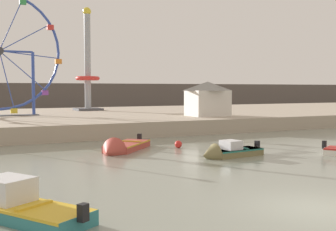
{
  "coord_description": "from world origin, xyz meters",
  "views": [
    {
      "loc": [
        -9.39,
        -9.2,
        3.55
      ],
      "look_at": [
        1.06,
        12.38,
        2.04
      ],
      "focal_mm": 45.55,
      "sensor_mm": 36.0,
      "label": 1
    }
  ],
  "objects_px": {
    "motorboat_olive_wood": "(227,152)",
    "mooring_buoy_orange": "(178,144)",
    "drop_tower_steel_tower": "(88,72)",
    "carnival_booth_white_ticket": "(208,98)",
    "motorboat_faded_red": "(120,148)"
  },
  "relations": [
    {
      "from": "motorboat_olive_wood",
      "to": "mooring_buoy_orange",
      "type": "height_order",
      "value": "motorboat_olive_wood"
    },
    {
      "from": "drop_tower_steel_tower",
      "to": "mooring_buoy_orange",
      "type": "height_order",
      "value": "drop_tower_steel_tower"
    },
    {
      "from": "motorboat_olive_wood",
      "to": "mooring_buoy_orange",
      "type": "distance_m",
      "value": 4.18
    },
    {
      "from": "motorboat_olive_wood",
      "to": "carnival_booth_white_ticket",
      "type": "bearing_deg",
      "value": -123.77
    },
    {
      "from": "motorboat_olive_wood",
      "to": "drop_tower_steel_tower",
      "type": "height_order",
      "value": "drop_tower_steel_tower"
    },
    {
      "from": "drop_tower_steel_tower",
      "to": "carnival_booth_white_ticket",
      "type": "xyz_separation_m",
      "value": [
        6.89,
        -14.3,
        -2.71
      ]
    },
    {
      "from": "carnival_booth_white_ticket",
      "to": "mooring_buoy_orange",
      "type": "bearing_deg",
      "value": -129.99
    },
    {
      "from": "carnival_booth_white_ticket",
      "to": "motorboat_faded_red",
      "type": "bearing_deg",
      "value": -140.86
    },
    {
      "from": "motorboat_faded_red",
      "to": "motorboat_olive_wood",
      "type": "bearing_deg",
      "value": 89.3
    },
    {
      "from": "motorboat_olive_wood",
      "to": "drop_tower_steel_tower",
      "type": "bearing_deg",
      "value": -96.93
    },
    {
      "from": "motorboat_faded_red",
      "to": "drop_tower_steel_tower",
      "type": "xyz_separation_m",
      "value": [
        4.68,
        24.01,
        5.22
      ]
    },
    {
      "from": "carnival_booth_white_ticket",
      "to": "mooring_buoy_orange",
      "type": "relative_size",
      "value": 8.53
    },
    {
      "from": "motorboat_olive_wood",
      "to": "carnival_booth_white_ticket",
      "type": "relative_size",
      "value": 1.03
    },
    {
      "from": "carnival_booth_white_ticket",
      "to": "motorboat_olive_wood",
      "type": "bearing_deg",
      "value": -118.37
    },
    {
      "from": "motorboat_olive_wood",
      "to": "motorboat_faded_red",
      "type": "bearing_deg",
      "value": -49.78
    }
  ]
}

